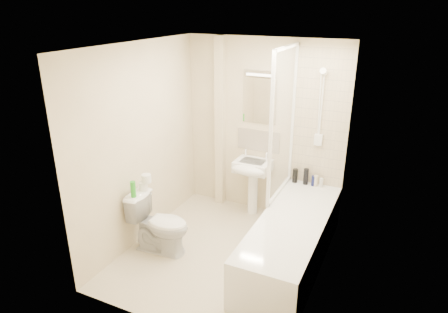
% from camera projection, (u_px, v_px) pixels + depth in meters
% --- Properties ---
extents(floor, '(2.50, 2.50, 0.00)m').
position_uv_depth(floor, '(224.00, 254.00, 4.74)').
color(floor, beige).
rests_on(floor, ground).
extents(wall_back, '(2.20, 0.02, 2.40)m').
position_uv_depth(wall_back, '(264.00, 129.00, 5.36)').
color(wall_back, beige).
rests_on(wall_back, ground).
extents(wall_left, '(0.02, 2.50, 2.40)m').
position_uv_depth(wall_left, '(141.00, 145.00, 4.75)').
color(wall_left, beige).
rests_on(wall_left, ground).
extents(wall_right, '(0.02, 2.50, 2.40)m').
position_uv_depth(wall_right, '(326.00, 178.00, 3.87)').
color(wall_right, beige).
rests_on(wall_right, ground).
extents(ceiling, '(2.20, 2.50, 0.02)m').
position_uv_depth(ceiling, '(224.00, 46.00, 3.87)').
color(ceiling, white).
rests_on(ceiling, wall_back).
extents(tile_back, '(0.70, 0.01, 1.75)m').
position_uv_depth(tile_back, '(321.00, 120.00, 4.97)').
color(tile_back, beige).
rests_on(tile_back, wall_back).
extents(tile_right, '(0.01, 2.10, 1.75)m').
position_uv_depth(tile_right, '(331.00, 150.00, 3.96)').
color(tile_right, beige).
rests_on(tile_right, wall_right).
extents(pipe_boxing, '(0.12, 0.12, 2.40)m').
position_uv_depth(pipe_boxing, '(220.00, 124.00, 5.56)').
color(pipe_boxing, beige).
rests_on(pipe_boxing, ground).
extents(splashback, '(0.60, 0.02, 0.30)m').
position_uv_depth(splashback, '(258.00, 140.00, 5.44)').
color(splashback, beige).
rests_on(splashback, wall_back).
extents(mirror, '(0.46, 0.01, 0.60)m').
position_uv_depth(mirror, '(260.00, 101.00, 5.24)').
color(mirror, white).
rests_on(mirror, wall_back).
extents(strip_light, '(0.42, 0.07, 0.07)m').
position_uv_depth(strip_light, '(260.00, 73.00, 5.09)').
color(strip_light, silver).
rests_on(strip_light, wall_back).
extents(bathtub, '(0.70, 2.10, 0.55)m').
position_uv_depth(bathtub, '(291.00, 239.00, 4.51)').
color(bathtub, white).
rests_on(bathtub, ground).
extents(shower_screen, '(0.04, 0.92, 1.80)m').
position_uv_depth(shower_screen, '(283.00, 123.00, 4.73)').
color(shower_screen, white).
rests_on(shower_screen, bathtub).
extents(shower_fixture, '(0.10, 0.16, 0.99)m').
position_uv_depth(shower_fixture, '(321.00, 111.00, 4.89)').
color(shower_fixture, white).
rests_on(shower_fixture, wall_back).
extents(pedestal_sink, '(0.47, 0.45, 0.91)m').
position_uv_depth(pedestal_sink, '(252.00, 173.00, 5.39)').
color(pedestal_sink, white).
rests_on(pedestal_sink, ground).
extents(bottle_black_a, '(0.07, 0.07, 0.19)m').
position_uv_depth(bottle_black_a, '(295.00, 176.00, 5.29)').
color(bottle_black_a, black).
rests_on(bottle_black_a, bathtub).
extents(bottle_black_b, '(0.07, 0.07, 0.22)m').
position_uv_depth(bottle_black_b, '(306.00, 177.00, 5.23)').
color(bottle_black_b, black).
rests_on(bottle_black_b, bathtub).
extents(bottle_blue, '(0.06, 0.06, 0.14)m').
position_uv_depth(bottle_blue, '(314.00, 181.00, 5.20)').
color(bottle_blue, '#121851').
rests_on(bottle_blue, bathtub).
extents(bottle_cream, '(0.06, 0.06, 0.15)m').
position_uv_depth(bottle_cream, '(316.00, 181.00, 5.19)').
color(bottle_cream, beige).
rests_on(bottle_cream, bathtub).
extents(bottle_white_b, '(0.05, 0.05, 0.12)m').
position_uv_depth(bottle_white_b, '(321.00, 183.00, 5.16)').
color(bottle_white_b, silver).
rests_on(bottle_white_b, bathtub).
extents(toilet, '(0.51, 0.76, 0.72)m').
position_uv_depth(toilet, '(160.00, 224.00, 4.69)').
color(toilet, white).
rests_on(toilet, ground).
extents(toilet_roll_lower, '(0.10, 0.10, 0.10)m').
position_uv_depth(toilet_roll_lower, '(143.00, 186.00, 4.70)').
color(toilet_roll_lower, white).
rests_on(toilet_roll_lower, toilet).
extents(toilet_roll_upper, '(0.11, 0.11, 0.10)m').
position_uv_depth(toilet_roll_upper, '(146.00, 178.00, 4.67)').
color(toilet_roll_upper, white).
rests_on(toilet_roll_upper, toilet_roll_lower).
extents(green_bottle, '(0.06, 0.06, 0.19)m').
position_uv_depth(green_bottle, '(133.00, 189.00, 4.52)').
color(green_bottle, green).
rests_on(green_bottle, toilet).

